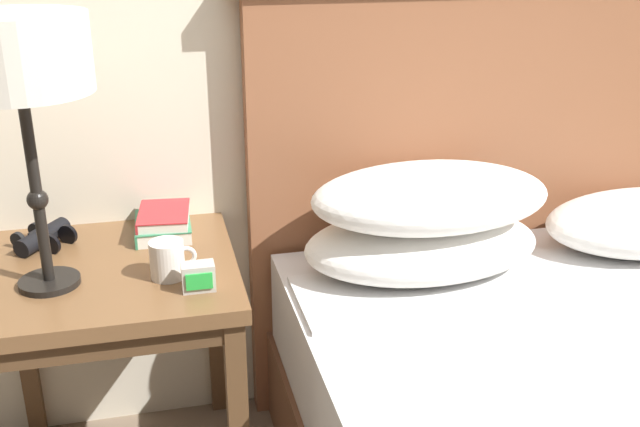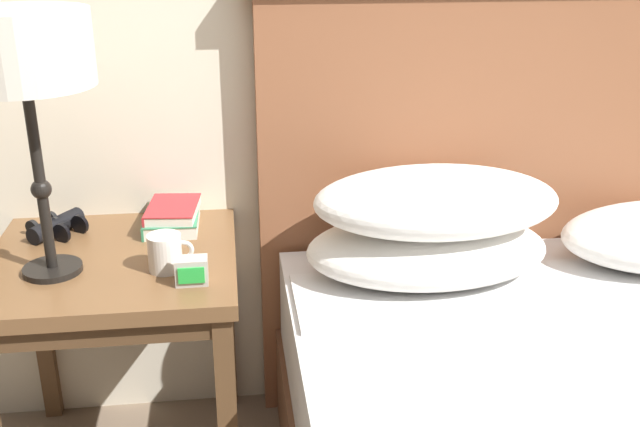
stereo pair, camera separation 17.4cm
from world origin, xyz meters
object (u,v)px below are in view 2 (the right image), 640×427
at_px(table_lamp, 22,56).
at_px(alarm_clock, 192,271).
at_px(nightstand, 115,286).
at_px(coffee_mug, 166,253).
at_px(book_stacked_on_top, 172,210).
at_px(binoculars_pair, 57,226).
at_px(book_on_nightstand, 171,221).

xyz_separation_m(table_lamp, alarm_clock, (0.31, -0.10, -0.45)).
height_order(nightstand, coffee_mug, coffee_mug).
distance_m(book_stacked_on_top, alarm_clock, 0.34).
relative_size(nightstand, alarm_clock, 8.71).
bearing_deg(book_stacked_on_top, alarm_clock, -79.84).
distance_m(book_stacked_on_top, binoculars_pair, 0.29).
distance_m(table_lamp, book_stacked_on_top, 0.55).
relative_size(book_stacked_on_top, binoculars_pair, 1.19).
xyz_separation_m(book_on_nightstand, binoculars_pair, (-0.28, -0.01, 0.01)).
distance_m(book_on_nightstand, book_stacked_on_top, 0.03).
distance_m(table_lamp, binoculars_pair, 0.51).
bearing_deg(book_stacked_on_top, coffee_mug, -89.97).
height_order(book_on_nightstand, book_stacked_on_top, book_stacked_on_top).
xyz_separation_m(book_stacked_on_top, binoculars_pair, (-0.29, -0.01, -0.03)).
bearing_deg(alarm_clock, binoculars_pair, 137.15).
height_order(binoculars_pair, alarm_clock, alarm_clock).
height_order(coffee_mug, alarm_clock, coffee_mug).
distance_m(nightstand, book_on_nightstand, 0.23).
relative_size(table_lamp, book_stacked_on_top, 3.06).
bearing_deg(alarm_clock, book_on_nightstand, 100.86).
bearing_deg(alarm_clock, coffee_mug, 127.90).
bearing_deg(alarm_clock, nightstand, 137.89).
distance_m(nightstand, coffee_mug, 0.21).
xyz_separation_m(nightstand, alarm_clock, (0.19, -0.18, 0.11)).
distance_m(table_lamp, coffee_mug, 0.51).
relative_size(table_lamp, binoculars_pair, 3.64).
distance_m(nightstand, binoculars_pair, 0.23).
relative_size(book_stacked_on_top, coffee_mug, 1.82).
bearing_deg(binoculars_pair, alarm_clock, -42.85).
bearing_deg(nightstand, book_stacked_on_top, 49.19).
relative_size(book_stacked_on_top, alarm_clock, 2.68).
relative_size(table_lamp, alarm_clock, 8.21).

